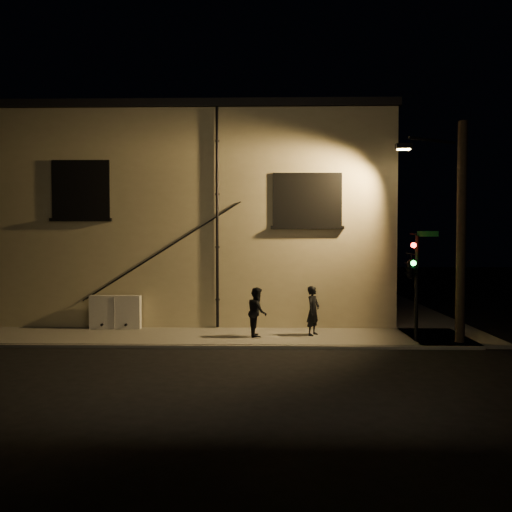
{
  "coord_description": "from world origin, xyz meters",
  "views": [
    {
      "loc": [
        0.05,
        -15.91,
        3.54
      ],
      "look_at": [
        -0.31,
        1.8,
        2.9
      ],
      "focal_mm": 35.0,
      "sensor_mm": 36.0,
      "label": 1
    }
  ],
  "objects_px": {
    "utility_cabinet": "(115,312)",
    "pedestrian_a": "(313,311)",
    "pedestrian_b": "(257,312)",
    "streetlamp_pole": "(458,228)",
    "traffic_signal": "(412,267)"
  },
  "relations": [
    {
      "from": "pedestrian_a",
      "to": "traffic_signal",
      "type": "relative_size",
      "value": 0.47
    },
    {
      "from": "utility_cabinet",
      "to": "pedestrian_a",
      "type": "bearing_deg",
      "value": -8.68
    },
    {
      "from": "pedestrian_b",
      "to": "traffic_signal",
      "type": "distance_m",
      "value": 5.41
    },
    {
      "from": "utility_cabinet",
      "to": "traffic_signal",
      "type": "relative_size",
      "value": 0.52
    },
    {
      "from": "utility_cabinet",
      "to": "pedestrian_a",
      "type": "relative_size",
      "value": 1.1
    },
    {
      "from": "pedestrian_a",
      "to": "streetlamp_pole",
      "type": "height_order",
      "value": "streetlamp_pole"
    },
    {
      "from": "traffic_signal",
      "to": "streetlamp_pole",
      "type": "height_order",
      "value": "streetlamp_pole"
    },
    {
      "from": "utility_cabinet",
      "to": "pedestrian_b",
      "type": "distance_m",
      "value": 5.55
    },
    {
      "from": "pedestrian_b",
      "to": "streetlamp_pole",
      "type": "distance_m",
      "value": 7.26
    },
    {
      "from": "traffic_signal",
      "to": "utility_cabinet",
      "type": "bearing_deg",
      "value": 168.55
    },
    {
      "from": "pedestrian_b",
      "to": "streetlamp_pole",
      "type": "relative_size",
      "value": 0.23
    },
    {
      "from": "pedestrian_b",
      "to": "traffic_signal",
      "type": "bearing_deg",
      "value": -103.93
    },
    {
      "from": "traffic_signal",
      "to": "pedestrian_a",
      "type": "bearing_deg",
      "value": 162.29
    },
    {
      "from": "pedestrian_a",
      "to": "utility_cabinet",
      "type": "bearing_deg",
      "value": 113.88
    },
    {
      "from": "pedestrian_a",
      "to": "streetlamp_pole",
      "type": "distance_m",
      "value": 5.56
    }
  ]
}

